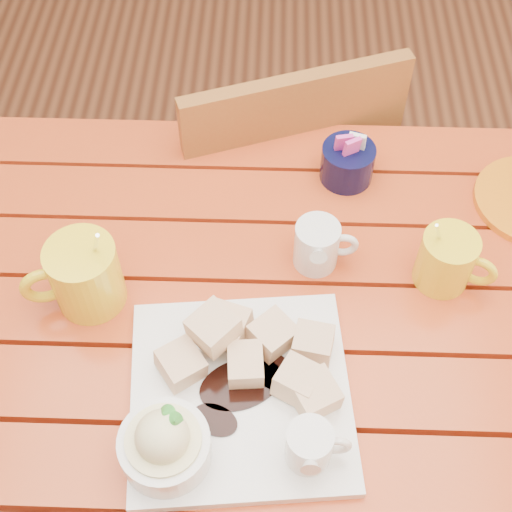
{
  "coord_description": "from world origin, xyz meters",
  "views": [
    {
      "loc": [
        0.06,
        -0.54,
        1.63
      ],
      "look_at": [
        0.04,
        0.05,
        0.82
      ],
      "focal_mm": 50.0,
      "sensor_mm": 36.0,
      "label": 1
    }
  ],
  "objects_px": {
    "table": "(229,349)",
    "dessert_plate": "(227,402)",
    "coffee_mug_left": "(83,275)",
    "chair_far": "(273,186)",
    "coffee_mug_right": "(448,260)"
  },
  "relations": [
    {
      "from": "table",
      "to": "chair_far",
      "type": "distance_m",
      "value": 0.51
    },
    {
      "from": "table",
      "to": "chair_far",
      "type": "relative_size",
      "value": 1.39
    },
    {
      "from": "coffee_mug_left",
      "to": "table",
      "type": "bearing_deg",
      "value": -25.54
    },
    {
      "from": "dessert_plate",
      "to": "chair_far",
      "type": "xyz_separation_m",
      "value": [
        0.05,
        0.64,
        -0.3
      ]
    },
    {
      "from": "coffee_mug_right",
      "to": "dessert_plate",
      "type": "bearing_deg",
      "value": -120.57
    },
    {
      "from": "table",
      "to": "dessert_plate",
      "type": "bearing_deg",
      "value": -86.23
    },
    {
      "from": "table",
      "to": "dessert_plate",
      "type": "relative_size",
      "value": 3.79
    },
    {
      "from": "table",
      "to": "coffee_mug_left",
      "type": "relative_size",
      "value": 7.18
    },
    {
      "from": "dessert_plate",
      "to": "coffee_mug_left",
      "type": "xyz_separation_m",
      "value": [
        -0.21,
        0.17,
        0.03
      ]
    },
    {
      "from": "table",
      "to": "coffee_mug_left",
      "type": "xyz_separation_m",
      "value": [
        -0.2,
        0.02,
        0.17
      ]
    },
    {
      "from": "chair_far",
      "to": "dessert_plate",
      "type": "bearing_deg",
      "value": 65.59
    },
    {
      "from": "coffee_mug_left",
      "to": "coffee_mug_right",
      "type": "distance_m",
      "value": 0.52
    },
    {
      "from": "dessert_plate",
      "to": "chair_far",
      "type": "height_order",
      "value": "dessert_plate"
    },
    {
      "from": "coffee_mug_left",
      "to": "coffee_mug_right",
      "type": "xyz_separation_m",
      "value": [
        0.52,
        0.05,
        -0.01
      ]
    },
    {
      "from": "table",
      "to": "coffee_mug_left",
      "type": "bearing_deg",
      "value": 173.96
    }
  ]
}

